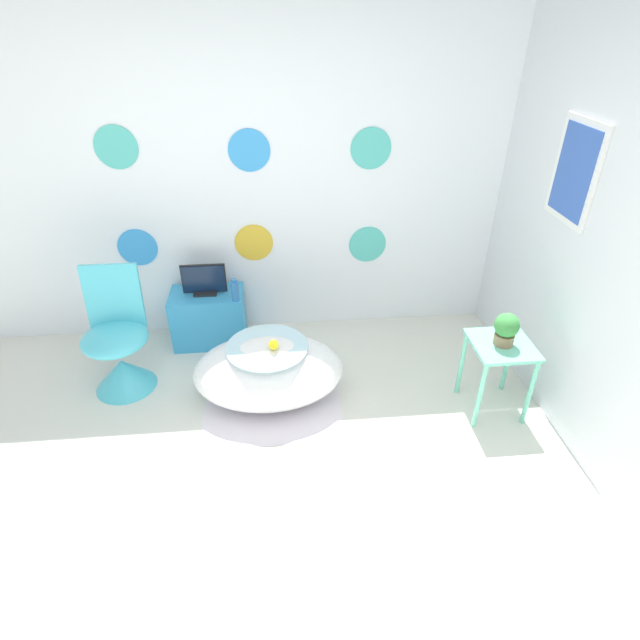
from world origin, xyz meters
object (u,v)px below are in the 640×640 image
(bathtub, at_px, (269,371))
(vase, at_px, (235,290))
(chair, at_px, (120,354))
(tv, at_px, (204,281))
(potted_plant_left, at_px, (506,329))

(bathtub, bearing_deg, vase, 110.30)
(chair, relative_size, vase, 4.91)
(tv, bearing_deg, bathtub, -58.02)
(bathtub, height_order, vase, vase)
(vase, bearing_deg, chair, -153.83)
(chair, distance_m, vase, 0.94)
(tv, bearing_deg, vase, -28.03)
(chair, xyz_separation_m, tv, (0.57, 0.53, 0.28))
(tv, distance_m, potted_plant_left, 2.24)
(bathtub, relative_size, potted_plant_left, 4.72)
(bathtub, distance_m, chair, 1.08)
(chair, height_order, potted_plant_left, chair)
(tv, xyz_separation_m, vase, (0.24, -0.13, -0.02))
(bathtub, height_order, tv, tv)
(chair, xyz_separation_m, potted_plant_left, (2.57, -0.48, 0.37))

